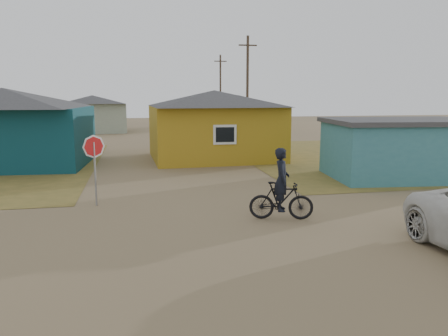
{
  "coord_description": "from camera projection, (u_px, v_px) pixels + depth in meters",
  "views": [
    {
      "loc": [
        -1.92,
        -10.69,
        3.65
      ],
      "look_at": [
        0.85,
        3.0,
        1.3
      ],
      "focal_mm": 35.0,
      "sensor_mm": 36.0,
      "label": 1
    }
  ],
  "objects": [
    {
      "name": "ground",
      "position": [
        215.0,
        237.0,
        11.31
      ],
      "size": [
        120.0,
        120.0,
        0.0
      ],
      "primitive_type": "plane",
      "color": "olive"
    },
    {
      "name": "grass_ne",
      "position": [
        403.0,
        155.0,
        26.61
      ],
      "size": [
        20.0,
        18.0,
        0.0
      ],
      "primitive_type": "cube",
      "color": "olive",
      "rests_on": "ground"
    },
    {
      "name": "house_teal",
      "position": [
        5.0,
        126.0,
        22.36
      ],
      "size": [
        8.93,
        7.08,
        4.0
      ],
      "color": "#0B353E",
      "rests_on": "ground"
    },
    {
      "name": "house_yellow",
      "position": [
        214.0,
        124.0,
        25.0
      ],
      "size": [
        7.72,
        6.76,
        3.9
      ],
      "color": "#AC841A",
      "rests_on": "ground"
    },
    {
      "name": "shed_turquoise",
      "position": [
        400.0,
        148.0,
        19.23
      ],
      "size": [
        6.71,
        4.93,
        2.6
      ],
      "color": "teal",
      "rests_on": "ground"
    },
    {
      "name": "house_pale_west",
      "position": [
        93.0,
        113.0,
        42.7
      ],
      "size": [
        7.04,
        6.15,
        3.6
      ],
      "color": "#98A38C",
      "rests_on": "ground"
    },
    {
      "name": "house_beige_east",
      "position": [
        238.0,
        110.0,
        51.62
      ],
      "size": [
        6.95,
        6.05,
        3.6
      ],
      "color": "tan",
      "rests_on": "ground"
    },
    {
      "name": "house_pale_north",
      "position": [
        34.0,
        110.0,
        52.75
      ],
      "size": [
        6.28,
        5.81,
        3.4
      ],
      "color": "#98A38C",
      "rests_on": "ground"
    },
    {
      "name": "utility_pole_near",
      "position": [
        247.0,
        88.0,
        33.16
      ],
      "size": [
        1.4,
        0.2,
        8.0
      ],
      "color": "#46372A",
      "rests_on": "ground"
    },
    {
      "name": "utility_pole_far",
      "position": [
        220.0,
        90.0,
        48.82
      ],
      "size": [
        1.4,
        0.2,
        8.0
      ],
      "color": "#46372A",
      "rests_on": "ground"
    },
    {
      "name": "stop_sign",
      "position": [
        94.0,
        154.0,
        14.27
      ],
      "size": [
        0.77,
        0.15,
        2.36
      ],
      "color": "gray",
      "rests_on": "ground"
    },
    {
      "name": "cyclist",
      "position": [
        281.0,
        194.0,
        12.83
      ],
      "size": [
        1.96,
        1.01,
        2.13
      ],
      "color": "black",
      "rests_on": "ground"
    }
  ]
}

